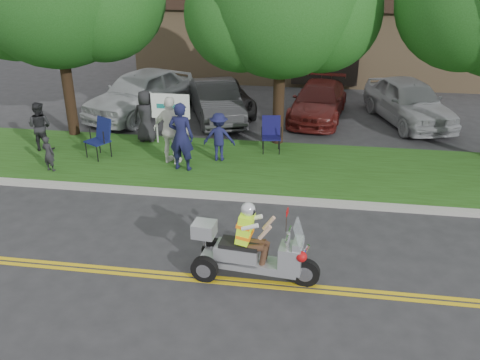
# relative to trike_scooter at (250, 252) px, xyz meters

# --- Properties ---
(ground) EXTENTS (120.00, 120.00, 0.00)m
(ground) POSITION_rel_trike_scooter_xyz_m (-0.57, 0.29, -0.57)
(ground) COLOR #28282B
(ground) RESTS_ON ground
(centerline_near) EXTENTS (60.00, 0.10, 0.01)m
(centerline_near) POSITION_rel_trike_scooter_xyz_m (-0.57, -0.29, -0.57)
(centerline_near) COLOR gold
(centerline_near) RESTS_ON ground
(centerline_far) EXTENTS (60.00, 0.10, 0.01)m
(centerline_far) POSITION_rel_trike_scooter_xyz_m (-0.57, -0.13, -0.57)
(centerline_far) COLOR gold
(centerline_far) RESTS_ON ground
(curb) EXTENTS (60.00, 0.25, 0.12)m
(curb) POSITION_rel_trike_scooter_xyz_m (-0.57, 3.34, -0.51)
(curb) COLOR #A8A89E
(curb) RESTS_ON ground
(grass_verge) EXTENTS (60.00, 4.00, 0.10)m
(grass_verge) POSITION_rel_trike_scooter_xyz_m (-0.57, 5.49, -0.52)
(grass_verge) COLOR #214412
(grass_verge) RESTS_ON ground
(commercial_building) EXTENTS (18.00, 8.20, 4.00)m
(commercial_building) POSITION_rel_trike_scooter_xyz_m (1.43, 19.27, 1.44)
(commercial_building) COLOR #9E7F5B
(commercial_building) RESTS_ON ground
(tree_mid) EXTENTS (5.88, 4.80, 7.05)m
(tree_mid) POSITION_rel_trike_scooter_xyz_m (-0.02, 7.52, 3.86)
(tree_mid) COLOR #332114
(tree_mid) RESTS_ON ground
(business_sign) EXTENTS (1.25, 0.06, 1.75)m
(business_sign) POSITION_rel_trike_scooter_xyz_m (-3.47, 6.89, 0.68)
(business_sign) COLOR silver
(business_sign) RESTS_ON ground
(trike_scooter) EXTENTS (2.52, 0.88, 1.64)m
(trike_scooter) POSITION_rel_trike_scooter_xyz_m (0.00, 0.00, 0.00)
(trike_scooter) COLOR black
(trike_scooter) RESTS_ON ground
(lawn_chair_a) EXTENTS (0.87, 0.87, 1.19)m
(lawn_chair_a) POSITION_rel_trike_scooter_xyz_m (-5.28, 5.46, 0.20)
(lawn_chair_a) COLOR black
(lawn_chair_a) RESTS_ON grass_verge
(lawn_chair_b) EXTENTS (0.65, 0.67, 1.09)m
(lawn_chair_b) POSITION_rel_trike_scooter_xyz_m (-0.22, 6.72, 0.15)
(lawn_chair_b) COLOR black
(lawn_chair_b) RESTS_ON grass_verge
(spectator_adult_left) EXTENTS (0.77, 0.55, 1.98)m
(spectator_adult_left) POSITION_rel_trike_scooter_xyz_m (-2.60, 4.84, 0.52)
(spectator_adult_left) COLOR #16183D
(spectator_adult_left) RESTS_ON grass_verge
(spectator_adult_mid) EXTENTS (0.78, 0.62, 1.55)m
(spectator_adult_mid) POSITION_rel_trike_scooter_xyz_m (-7.37, 5.70, 0.30)
(spectator_adult_mid) COLOR black
(spectator_adult_mid) RESTS_ON grass_verge
(spectator_adult_right) EXTENTS (1.27, 0.79, 2.01)m
(spectator_adult_right) POSITION_rel_trike_scooter_xyz_m (-3.00, 5.27, 0.53)
(spectator_adult_right) COLOR white
(spectator_adult_right) RESTS_ON grass_verge
(spectator_chair_a) EXTENTS (0.97, 0.59, 1.46)m
(spectator_chair_a) POSITION_rel_trike_scooter_xyz_m (-1.68, 5.70, 0.26)
(spectator_chair_a) COLOR #181A44
(spectator_chair_a) RESTS_ON grass_verge
(spectator_chair_b) EXTENTS (0.85, 0.58, 1.70)m
(spectator_chair_b) POSITION_rel_trike_scooter_xyz_m (-4.35, 6.97, 0.38)
(spectator_chair_b) COLOR black
(spectator_chair_b) RESTS_ON grass_verge
(child_left) EXTENTS (0.43, 0.33, 1.04)m
(child_left) POSITION_rel_trike_scooter_xyz_m (-6.32, 4.16, 0.05)
(child_left) COLOR black
(child_left) RESTS_ON grass_verge
(parked_car_far_left) EXTENTS (3.69, 5.53, 1.75)m
(parked_car_far_left) POSITION_rel_trike_scooter_xyz_m (-5.57, 10.06, 0.30)
(parked_car_far_left) COLOR #B6B9BE
(parked_car_far_left) RESTS_ON ground
(parked_car_left) EXTENTS (2.96, 4.62, 1.44)m
(parked_car_left) POSITION_rel_trike_scooter_xyz_m (-2.57, 9.87, 0.14)
(parked_car_left) COLOR #313134
(parked_car_left) RESTS_ON ground
(parked_car_mid) EXTENTS (3.62, 5.02, 1.27)m
(parked_car_mid) POSITION_rel_trike_scooter_xyz_m (-2.57, 10.78, 0.06)
(parked_car_mid) COLOR black
(parked_car_mid) RESTS_ON ground
(parked_car_right) EXTENTS (2.43, 4.73, 1.31)m
(parked_car_right) POSITION_rel_trike_scooter_xyz_m (1.21, 10.68, 0.08)
(parked_car_right) COLOR #571714
(parked_car_right) RESTS_ON ground
(parked_car_far_right) EXTENTS (3.30, 5.14, 1.63)m
(parked_car_far_right) POSITION_rel_trike_scooter_xyz_m (4.49, 10.62, 0.24)
(parked_car_far_right) COLOR #9C9DA2
(parked_car_far_right) RESTS_ON ground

